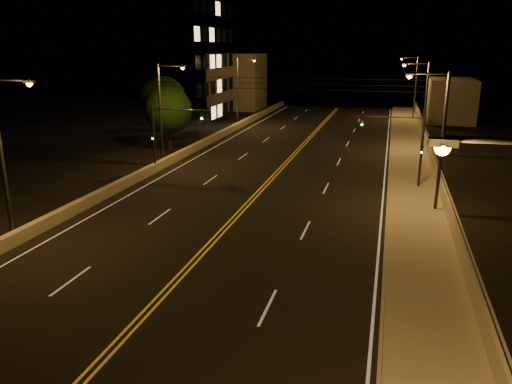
% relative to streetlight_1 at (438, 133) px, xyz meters
% --- Properties ---
extents(road, '(18.00, 120.00, 0.02)m').
position_rel_streetlight_1_xyz_m(road, '(-11.51, -4.58, -5.01)').
color(road, black).
rests_on(road, ground).
extents(sidewalk, '(3.60, 120.00, 0.30)m').
position_rel_streetlight_1_xyz_m(sidewalk, '(-0.71, -4.58, -4.87)').
color(sidewalk, gray).
rests_on(sidewalk, ground).
extents(curb, '(0.14, 120.00, 0.15)m').
position_rel_streetlight_1_xyz_m(curb, '(-2.58, -4.58, -4.94)').
color(curb, gray).
rests_on(curb, ground).
extents(parapet_wall, '(0.30, 120.00, 1.00)m').
position_rel_streetlight_1_xyz_m(parapet_wall, '(0.94, -4.58, -4.22)').
color(parapet_wall, '#ADA190').
rests_on(parapet_wall, sidewalk).
extents(jersey_barrier, '(0.45, 120.00, 0.72)m').
position_rel_streetlight_1_xyz_m(jersey_barrier, '(-21.36, -4.58, -4.66)').
color(jersey_barrier, '#ADA190').
rests_on(jersey_barrier, ground).
extents(distant_building_right, '(6.00, 10.00, 5.73)m').
position_rel_streetlight_1_xyz_m(distant_building_right, '(4.99, 42.92, -2.15)').
color(distant_building_right, gray).
rests_on(distant_building_right, ground).
extents(distant_building_left, '(8.00, 8.00, 8.90)m').
position_rel_streetlight_1_xyz_m(distant_building_left, '(-27.51, 48.64, -0.57)').
color(distant_building_left, gray).
rests_on(distant_building_left, ground).
extents(parapet_rail, '(0.06, 120.00, 0.06)m').
position_rel_streetlight_1_xyz_m(parapet_rail, '(0.94, -4.58, -3.69)').
color(parapet_rail, black).
rests_on(parapet_rail, parapet_wall).
extents(lane_markings, '(17.32, 116.00, 0.00)m').
position_rel_streetlight_1_xyz_m(lane_markings, '(-11.51, -4.65, -5.00)').
color(lane_markings, silver).
rests_on(lane_markings, road).
extents(streetlight_1, '(2.55, 0.28, 8.64)m').
position_rel_streetlight_1_xyz_m(streetlight_1, '(0.00, 0.00, 0.00)').
color(streetlight_1, '#2D2D33').
rests_on(streetlight_1, ground).
extents(streetlight_2, '(2.55, 0.28, 8.64)m').
position_rel_streetlight_1_xyz_m(streetlight_2, '(0.00, 18.50, 0.00)').
color(streetlight_2, '#2D2D33').
rests_on(streetlight_2, ground).
extents(streetlight_3, '(2.55, 0.28, 8.64)m').
position_rel_streetlight_1_xyz_m(streetlight_3, '(0.00, 43.05, 0.00)').
color(streetlight_3, '#2D2D33').
rests_on(streetlight_3, ground).
extents(streetlight_4, '(2.55, 0.28, 8.64)m').
position_rel_streetlight_1_xyz_m(streetlight_4, '(-21.42, -10.88, 0.00)').
color(streetlight_4, '#2D2D33').
rests_on(streetlight_4, ground).
extents(streetlight_5, '(2.55, 0.28, 8.64)m').
position_rel_streetlight_1_xyz_m(streetlight_5, '(-21.42, 7.49, 0.00)').
color(streetlight_5, '#2D2D33').
rests_on(streetlight_5, ground).
extents(streetlight_6, '(2.55, 0.28, 8.64)m').
position_rel_streetlight_1_xyz_m(streetlight_6, '(-21.42, 29.80, 0.00)').
color(streetlight_6, '#2D2D33').
rests_on(streetlight_6, ground).
extents(traffic_signal_right, '(5.11, 0.31, 5.40)m').
position_rel_streetlight_1_xyz_m(traffic_signal_right, '(-1.59, 5.25, -1.54)').
color(traffic_signal_right, '#2D2D33').
rests_on(traffic_signal_right, ground).
extents(traffic_signal_left, '(5.11, 0.31, 5.40)m').
position_rel_streetlight_1_xyz_m(traffic_signal_left, '(-20.23, 5.25, -1.54)').
color(traffic_signal_left, '#2D2D33').
rests_on(traffic_signal_left, ground).
extents(overhead_wires, '(22.00, 0.03, 0.83)m').
position_rel_streetlight_1_xyz_m(overhead_wires, '(-11.51, 4.92, 2.38)').
color(overhead_wires, black).
extents(building_tower, '(24.00, 15.00, 26.99)m').
position_rel_streetlight_1_xyz_m(building_tower, '(-36.27, 29.00, 7.90)').
color(building_tower, gray).
rests_on(building_tower, ground).
extents(tree_0, '(4.68, 4.68, 6.34)m').
position_rel_streetlight_1_xyz_m(tree_0, '(-23.95, 13.82, -1.03)').
color(tree_0, black).
rests_on(tree_0, ground).
extents(tree_1, '(5.09, 5.09, 6.90)m').
position_rel_streetlight_1_xyz_m(tree_1, '(-27.34, 19.95, -0.67)').
color(tree_1, black).
rests_on(tree_1, ground).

